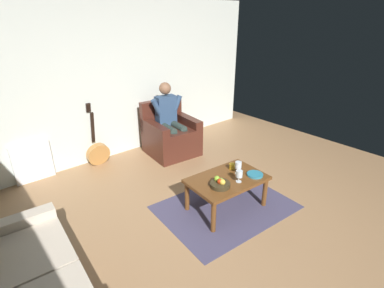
{
  "coord_description": "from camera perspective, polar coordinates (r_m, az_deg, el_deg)",
  "views": [
    {
      "loc": [
        2.19,
        1.7,
        2.32
      ],
      "look_at": [
        -0.36,
        -1.29,
        0.58
      ],
      "focal_mm": 27.7,
      "sensor_mm": 36.0,
      "label": 1
    }
  ],
  "objects": [
    {
      "name": "wine_glass_near",
      "position": [
        3.8,
        8.9,
        -4.14
      ],
      "size": [
        0.08,
        0.08,
        0.17
      ],
      "color": "silver",
      "rests_on": "coffee_table"
    },
    {
      "name": "ground_plane",
      "position": [
        3.61,
        9.44,
        -16.44
      ],
      "size": [
        6.82,
        6.82,
        0.0
      ],
      "primitive_type": "plane",
      "color": "#A27951"
    },
    {
      "name": "wall_back",
      "position": [
        5.18,
        -14.77,
        11.51
      ],
      "size": [
        5.91,
        0.06,
        2.56
      ],
      "primitive_type": "cube",
      "color": "silver",
      "rests_on": "ground"
    },
    {
      "name": "rug",
      "position": [
        3.98,
        6.49,
        -11.93
      ],
      "size": [
        1.75,
        1.34,
        0.01
      ],
      "primitive_type": "cube",
      "rotation": [
        0.0,
        0.0,
        -0.07
      ],
      "color": "#45405D",
      "rests_on": "ground"
    },
    {
      "name": "coffee_table",
      "position": [
        3.77,
        6.75,
        -7.36
      ],
      "size": [
        1.01,
        0.69,
        0.44
      ],
      "rotation": [
        0.0,
        0.0,
        -0.07
      ],
      "color": "brown",
      "rests_on": "ground"
    },
    {
      "name": "fruit_bowl",
      "position": [
        3.55,
        5.42,
        -7.56
      ],
      "size": [
        0.24,
        0.24,
        0.11
      ],
      "color": "#362D1A",
      "rests_on": "coffee_table"
    },
    {
      "name": "wine_glass_far",
      "position": [
        3.64,
        9.07,
        -5.82
      ],
      "size": [
        0.08,
        0.08,
        0.15
      ],
      "color": "silver",
      "rests_on": "coffee_table"
    },
    {
      "name": "armchair",
      "position": [
        5.28,
        -4.17,
        1.57
      ],
      "size": [
        0.87,
        0.87,
        0.92
      ],
      "rotation": [
        0.0,
        0.0,
        -0.1
      ],
      "color": "#472117",
      "rests_on": "ground"
    },
    {
      "name": "person_seated",
      "position": [
        5.17,
        -4.33,
        5.15
      ],
      "size": [
        0.62,
        0.61,
        1.25
      ],
      "rotation": [
        0.0,
        0.0,
        -0.1
      ],
      "color": "navy",
      "rests_on": "ground"
    },
    {
      "name": "radiator",
      "position": [
        4.99,
        -28.32,
        -3.09
      ],
      "size": [
        0.54,
        0.06,
        0.6
      ],
      "primitive_type": "cube",
      "color": "white",
      "rests_on": "ground"
    },
    {
      "name": "candle_jar",
      "position": [
        3.94,
        7.74,
        -4.32
      ],
      "size": [
        0.08,
        0.08,
        0.08
      ],
      "primitive_type": "cylinder",
      "color": "gold",
      "rests_on": "coffee_table"
    },
    {
      "name": "guitar",
      "position": [
        5.13,
        -17.67,
        -1.45
      ],
      "size": [
        0.38,
        0.26,
        1.03
      ],
      "color": "#B87E40",
      "rests_on": "ground"
    },
    {
      "name": "decorative_dish",
      "position": [
        3.85,
        12.02,
        -5.76
      ],
      "size": [
        0.21,
        0.21,
        0.02
      ],
      "primitive_type": "cylinder",
      "color": "teal",
      "rests_on": "coffee_table"
    }
  ]
}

